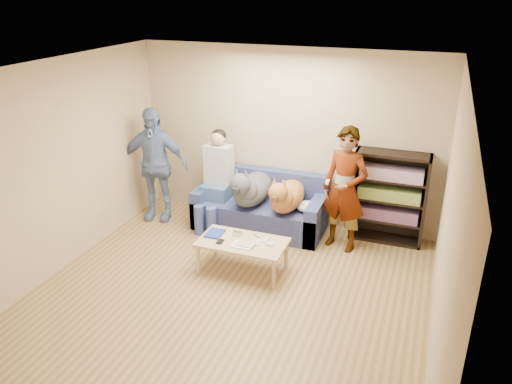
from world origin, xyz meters
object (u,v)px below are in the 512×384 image
at_px(person_standing_right, 345,190).
at_px(dog_gray, 251,188).
at_px(person_standing_left, 154,165).
at_px(bookshelf, 389,195).
at_px(camera_silver, 237,234).
at_px(dog_tan, 286,196).
at_px(sofa, 261,209).
at_px(person_seated, 216,176).
at_px(coffee_table, 242,244).
at_px(notebook_blue, 215,233).

xyz_separation_m(person_standing_right, dog_gray, (-1.35, 0.03, -0.19)).
distance_m(person_standing_left, bookshelf, 3.45).
xyz_separation_m(person_standing_right, camera_silver, (-1.17, -0.93, -0.41)).
bearing_deg(bookshelf, dog_tan, -161.79).
xyz_separation_m(person_standing_left, sofa, (1.61, 0.26, -0.59)).
distance_m(sofa, bookshelf, 1.86).
relative_size(person_standing_right, dog_gray, 1.34).
xyz_separation_m(person_standing_right, person_standing_left, (-2.87, -0.06, 0.02)).
bearing_deg(person_standing_left, sofa, -2.42).
height_order(person_standing_left, bookshelf, person_standing_left).
height_order(person_seated, coffee_table, person_seated).
bearing_deg(person_standing_right, coffee_table, -119.08).
xyz_separation_m(notebook_blue, dog_tan, (0.64, 1.00, 0.21)).
bearing_deg(person_standing_left, coffee_table, -40.43).
bearing_deg(notebook_blue, dog_gray, 84.09).
xyz_separation_m(dog_gray, coffee_table, (0.29, -1.08, -0.30)).
bearing_deg(person_standing_right, bookshelf, 54.81).
bearing_deg(coffee_table, person_seated, 127.26).
bearing_deg(person_seated, coffee_table, -52.74).
bearing_deg(notebook_blue, bookshelf, 35.82).
relative_size(person_standing_right, person_seated, 1.17).
xyz_separation_m(person_standing_right, bookshelf, (0.55, 0.44, -0.18)).
height_order(notebook_blue, dog_tan, dog_tan).
height_order(dog_gray, coffee_table, dog_gray).
xyz_separation_m(person_standing_right, person_seated, (-1.91, 0.08, -0.08)).
bearing_deg(notebook_blue, camera_silver, 14.04).
relative_size(person_standing_left, bookshelf, 1.35).
distance_m(person_standing_right, coffee_table, 1.56).
bearing_deg(dog_tan, person_seated, 175.55).
bearing_deg(sofa, camera_silver, -85.84).
relative_size(notebook_blue, bookshelf, 0.20).
height_order(person_standing_right, dog_gray, person_standing_right).
relative_size(person_standing_left, camera_silver, 15.90).
bearing_deg(camera_silver, person_seated, 126.21).
relative_size(sofa, dog_gray, 1.48).
xyz_separation_m(notebook_blue, bookshelf, (2.00, 1.44, 0.25)).
bearing_deg(coffee_table, dog_tan, 77.01).
bearing_deg(notebook_blue, sofa, 80.72).
bearing_deg(coffee_table, person_standing_right, 45.00).
bearing_deg(person_seated, camera_silver, -53.79).
xyz_separation_m(person_standing_left, coffee_table, (1.81, -0.99, -0.50)).
height_order(camera_silver, coffee_table, camera_silver).
xyz_separation_m(camera_silver, sofa, (-0.08, 1.14, -0.16)).
height_order(notebook_blue, sofa, sofa).
height_order(notebook_blue, person_seated, person_seated).
distance_m(camera_silver, coffee_table, 0.18).
distance_m(dog_gray, dog_tan, 0.54).
relative_size(camera_silver, coffee_table, 0.10).
bearing_deg(person_standing_left, person_standing_right, -10.57).
bearing_deg(sofa, dog_gray, -116.83).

